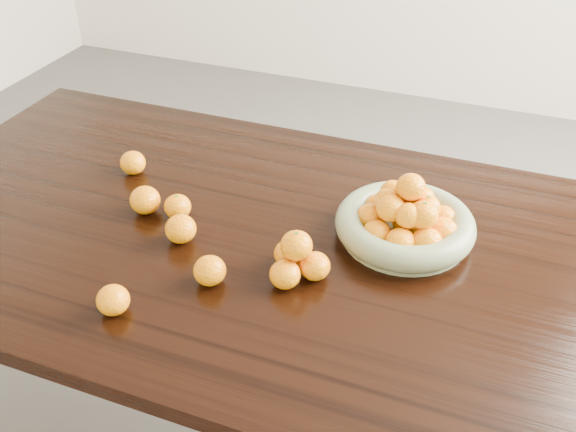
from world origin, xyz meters
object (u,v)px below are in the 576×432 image
(fruit_bowl, at_px, (406,221))
(loose_orange_0, at_px, (178,207))
(orange_pyramid, at_px, (296,260))
(dining_table, at_px, (289,270))

(fruit_bowl, xyz_separation_m, loose_orange_0, (-0.51, -0.11, -0.02))
(orange_pyramid, relative_size, loose_orange_0, 2.04)
(fruit_bowl, bearing_deg, orange_pyramid, -130.76)
(fruit_bowl, distance_m, loose_orange_0, 0.53)
(orange_pyramid, height_order, loose_orange_0, orange_pyramid)
(orange_pyramid, bearing_deg, loose_orange_0, 163.22)
(dining_table, height_order, loose_orange_0, loose_orange_0)
(dining_table, relative_size, loose_orange_0, 31.48)
(fruit_bowl, xyz_separation_m, orange_pyramid, (-0.18, -0.21, -0.00))
(dining_table, relative_size, orange_pyramid, 15.44)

